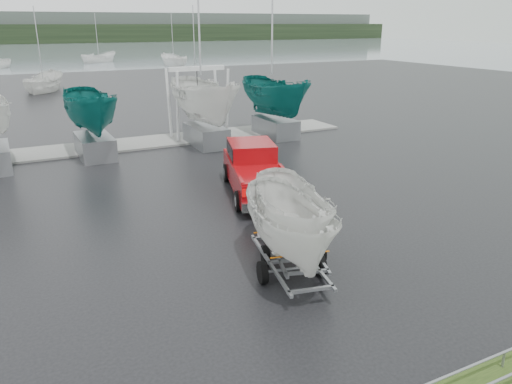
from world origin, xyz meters
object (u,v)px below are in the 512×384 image
trailer_hitched (294,165)px  trailer_parked (291,175)px  pickup_truck (254,168)px  boat_hoist (198,92)px

trailer_hitched → trailer_parked: size_ratio=1.00×
pickup_truck → trailer_parked: size_ratio=1.14×
trailer_hitched → boat_hoist: trailer_hitched is taller
trailer_parked → boat_hoist: trailer_parked is taller
trailer_parked → boat_hoist: bearing=89.0°
pickup_truck → trailer_hitched: 6.58m
boat_hoist → pickup_truck: bearing=-98.6°
trailer_parked → boat_hoist: (3.92, 17.08, -0.16)m
boat_hoist → trailer_hitched: bearing=-101.7°
pickup_truck → boat_hoist: bearing=98.4°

